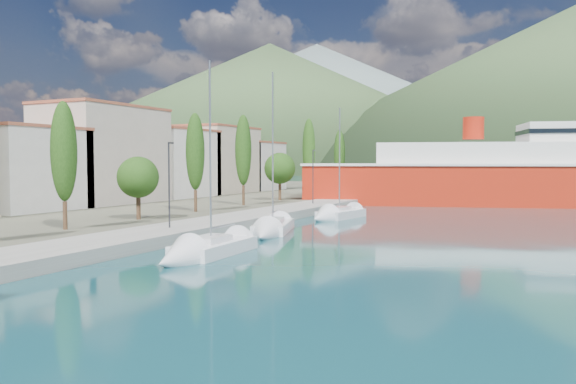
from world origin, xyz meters
The scene contains 10 objects.
ground centered at (0.00, 120.00, 0.00)m, with size 1400.00×1400.00×0.00m, color #13434B.
quay centered at (-9.00, 26.00, 0.40)m, with size 5.00×88.00×0.80m, color gray.
land_strip centered at (-47.00, 36.00, 0.35)m, with size 70.00×148.00×0.70m, color #565644.
town_buildings centered at (-32.00, 36.91, 5.57)m, with size 9.20×69.20×11.30m.
tree_row centered at (-15.42, 32.92, 5.79)m, with size 3.90×66.00×10.86m.
lamp_posts centered at (-9.00, 15.53, 4.08)m, with size 0.15×46.24×6.06m.
sailboat_near centered at (-2.39, 6.97, 0.33)m, with size 2.82×8.61×12.27m.
sailboat_mid centered at (-3.59, 18.22, 0.32)m, with size 5.14×9.56×13.33m.
sailboat_far centered at (-3.46, 30.83, 0.33)m, with size 3.73×8.25×11.69m.
ferry centered at (14.14, 59.91, 3.63)m, with size 61.26×28.21×11.93m.
Camera 1 is at (15.64, -18.82, 5.41)m, focal length 35.00 mm.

